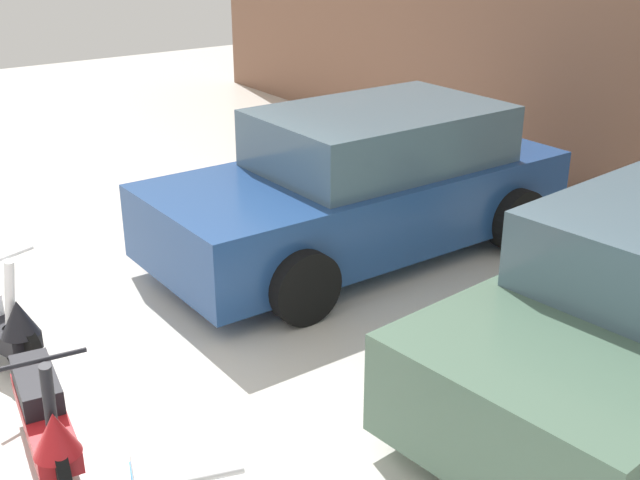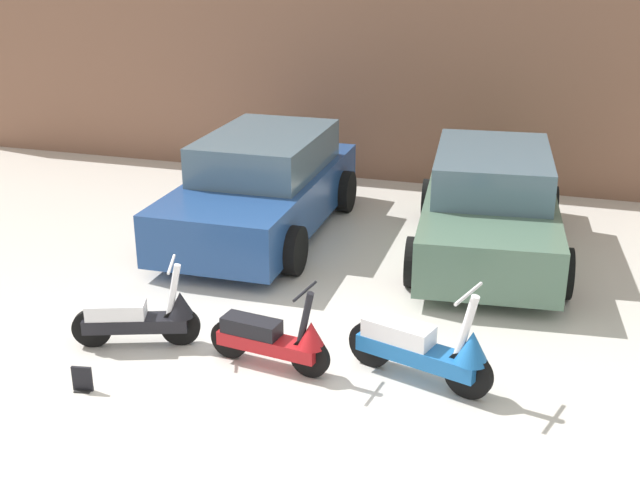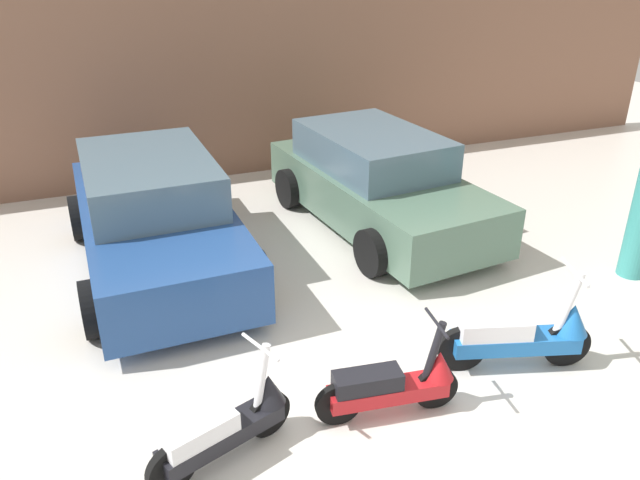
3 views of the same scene
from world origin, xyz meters
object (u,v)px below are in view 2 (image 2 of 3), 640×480
at_px(scooter_front_right, 274,338).
at_px(car_rear_center, 490,206).
at_px(car_rear_left, 263,187).
at_px(scooter_front_left, 141,317).
at_px(placard_near_left_scooter, 82,380).
at_px(scooter_front_center, 425,348).

relative_size(scooter_front_right, car_rear_center, 0.31).
distance_m(scooter_front_right, car_rear_left, 4.09).
bearing_deg(car_rear_left, scooter_front_left, -0.39).
height_order(scooter_front_left, placard_near_left_scooter, scooter_front_left).
xyz_separation_m(scooter_front_right, car_rear_center, (1.74, 3.92, 0.34)).
distance_m(scooter_front_right, scooter_front_center, 1.53).
distance_m(scooter_front_left, car_rear_center, 5.10).
bearing_deg(placard_near_left_scooter, scooter_front_right, 30.78).
height_order(car_rear_center, placard_near_left_scooter, car_rear_center).
bearing_deg(scooter_front_center, scooter_front_left, -160.51).
distance_m(scooter_front_center, placard_near_left_scooter, 3.37).
xyz_separation_m(scooter_front_left, scooter_front_center, (3.06, 0.13, 0.05)).
bearing_deg(placard_near_left_scooter, car_rear_left, 89.09).
bearing_deg(scooter_front_right, scooter_front_left, -173.53).
xyz_separation_m(scooter_front_center, placard_near_left_scooter, (-3.16, -1.14, -0.28)).
bearing_deg(placard_near_left_scooter, scooter_front_left, 84.07).
xyz_separation_m(scooter_front_left, scooter_front_right, (1.53, -0.03, -0.00)).
xyz_separation_m(scooter_front_left, car_rear_center, (3.27, 3.89, 0.34)).
xyz_separation_m(car_rear_center, placard_near_left_scooter, (-3.38, -4.90, -0.56)).
bearing_deg(scooter_front_right, scooter_front_center, 13.74).
bearing_deg(placard_near_left_scooter, car_rear_center, 55.44).
height_order(scooter_front_right, car_rear_left, car_rear_left).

